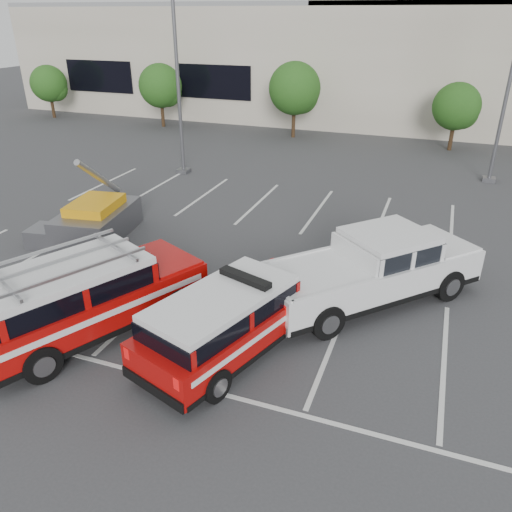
% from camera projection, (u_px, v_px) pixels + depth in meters
% --- Properties ---
extents(ground, '(120.00, 120.00, 0.00)m').
position_uv_depth(ground, '(237.00, 320.00, 13.69)').
color(ground, '#38383A').
rests_on(ground, ground).
extents(stall_markings, '(23.00, 15.00, 0.01)m').
position_uv_depth(stall_markings, '(286.00, 253.00, 17.47)').
color(stall_markings, silver).
rests_on(stall_markings, ground).
extents(convention_building, '(60.00, 16.99, 13.20)m').
position_uv_depth(convention_building, '(396.00, 54.00, 38.36)').
color(convention_building, beige).
rests_on(convention_building, ground).
extents(tree_far_left, '(2.77, 2.77, 3.99)m').
position_uv_depth(tree_far_left, '(50.00, 85.00, 38.99)').
color(tree_far_left, '#3F2B19').
rests_on(tree_far_left, ground).
extents(tree_left, '(3.07, 3.07, 4.42)m').
position_uv_depth(tree_left, '(162.00, 87.00, 35.72)').
color(tree_left, '#3F2B19').
rests_on(tree_left, ground).
extents(tree_mid_left, '(3.37, 3.37, 4.85)m').
position_uv_depth(tree_mid_left, '(296.00, 90.00, 32.44)').
color(tree_mid_left, '#3F2B19').
rests_on(tree_mid_left, ground).
extents(tree_mid_right, '(2.77, 2.77, 3.99)m').
position_uv_depth(tree_mid_right, '(458.00, 108.00, 29.53)').
color(tree_mid_right, '#3F2B19').
rests_on(tree_mid_right, ground).
extents(light_pole_left, '(0.90, 0.60, 10.24)m').
position_uv_depth(light_pole_left, '(177.00, 68.00, 24.03)').
color(light_pole_left, '#59595E').
rests_on(light_pole_left, ground).
extents(light_pole_mid, '(0.90, 0.60, 10.24)m').
position_uv_depth(light_pole_mid, '(512.00, 71.00, 22.66)').
color(light_pole_mid, '#59595E').
rests_on(light_pole_mid, ground).
extents(fire_chief_suv, '(3.58, 5.74, 1.90)m').
position_uv_depth(fire_chief_suv, '(234.00, 322.00, 12.20)').
color(fire_chief_suv, '#A40907').
rests_on(fire_chief_suv, ground).
extents(white_pickup, '(6.17, 6.41, 2.03)m').
position_uv_depth(white_pickup, '(370.00, 275.00, 14.36)').
color(white_pickup, silver).
rests_on(white_pickup, ground).
extents(ladder_suv, '(4.58, 6.24, 2.29)m').
position_uv_depth(ladder_suv, '(88.00, 301.00, 12.84)').
color(ladder_suv, '#A40907').
rests_on(ladder_suv, ground).
extents(utility_rig, '(3.19, 3.97, 3.12)m').
position_uv_depth(utility_rig, '(93.00, 220.00, 18.59)').
color(utility_rig, '#59595E').
rests_on(utility_rig, ground).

